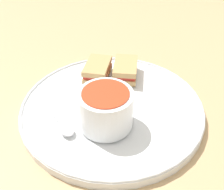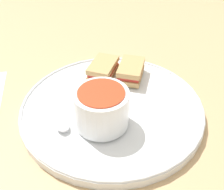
# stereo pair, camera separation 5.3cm
# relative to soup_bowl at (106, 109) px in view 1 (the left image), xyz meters

# --- Properties ---
(ground_plane) EXTENTS (2.40, 2.40, 0.00)m
(ground_plane) POSITION_rel_soup_bowl_xyz_m (-0.03, 0.05, -0.06)
(ground_plane) COLOR tan
(plate) EXTENTS (0.38, 0.38, 0.02)m
(plate) POSITION_rel_soup_bowl_xyz_m (-0.03, 0.05, -0.05)
(plate) COLOR white
(plate) RESTS_ON ground_plane
(soup_bowl) EXTENTS (0.10, 0.10, 0.07)m
(soup_bowl) POSITION_rel_soup_bowl_xyz_m (0.00, 0.00, 0.00)
(soup_bowl) COLOR white
(soup_bowl) RESTS_ON plate
(spoon) EXTENTS (0.10, 0.03, 0.01)m
(spoon) POSITION_rel_soup_bowl_xyz_m (-0.04, -0.06, -0.03)
(spoon) COLOR silver
(spoon) RESTS_ON plate
(sandwich_half_near) EXTENTS (0.09, 0.10, 0.03)m
(sandwich_half_near) POSITION_rel_soup_bowl_xyz_m (-0.08, 0.14, -0.02)
(sandwich_half_near) COLOR tan
(sandwich_half_near) RESTS_ON plate
(sandwich_half_far) EXTENTS (0.09, 0.10, 0.03)m
(sandwich_half_far) POSITION_rel_soup_bowl_xyz_m (-0.13, 0.10, -0.02)
(sandwich_half_far) COLOR tan
(sandwich_half_far) RESTS_ON plate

